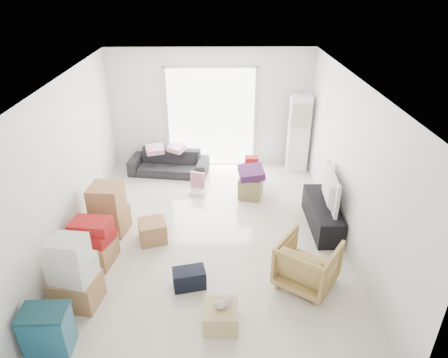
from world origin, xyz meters
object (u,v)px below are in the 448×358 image
armchair (308,261)px  ottoman (251,187)px  wood_crate (221,316)px  ac_tower (298,134)px  storage_bins (48,331)px  tv_console (322,215)px  television (324,200)px  kids_table (251,164)px  sofa (169,159)px

armchair → ottoman: 2.64m
ottoman → wood_crate: (-0.64, -3.33, -0.07)m
ac_tower → storage_bins: size_ratio=2.79×
tv_console → television: television is taller
tv_console → storage_bins: (-3.90, -2.59, 0.08)m
ac_tower → storage_bins: 6.28m
storage_bins → kids_table: size_ratio=1.06×
television → armchair: size_ratio=1.31×
armchair → tv_console: bearing=-75.9°
storage_bins → kids_table: 5.15m
sofa → ottoman: sofa is taller
ottoman → ac_tower: bearing=47.6°
ac_tower → kids_table: ac_tower is taller
television → wood_crate: size_ratio=2.35×
ac_tower → wood_crate: bearing=-111.3°
wood_crate → armchair: bearing=31.3°
sofa → television: bearing=-28.1°
ottoman → kids_table: 0.70m
sofa → ottoman: size_ratio=3.99×
wood_crate → television: bearing=50.7°
tv_console → storage_bins: size_ratio=2.30×
tv_console → sofa: bearing=143.6°
ac_tower → kids_table: 1.32m
ac_tower → ottoman: bearing=-132.4°
ac_tower → ottoman: 1.82m
sofa → tv_console: bearing=-28.1°
sofa → kids_table: 1.88m
tv_console → television: size_ratio=1.37×
sofa → armchair: (2.39, -3.67, 0.05)m
sofa → kids_table: bearing=-5.1°
television → storage_bins: 4.69m
armchair → wood_crate: bearing=66.7°
storage_bins → ottoman: (2.70, 3.68, -0.09)m
ac_tower → ottoman: (-1.15, -1.25, -0.65)m
sofa → armchair: bearing=-48.5°
kids_table → wood_crate: 4.07m
ac_tower → kids_table: (-1.08, -0.59, -0.46)m
sofa → storage_bins: size_ratio=2.81×
ac_tower → armchair: 3.88m
television → kids_table: 2.09m
tv_console → ottoman: (-1.20, 1.08, -0.02)m
armchair → sofa: bearing=-21.5°
armchair → wood_crate: 1.50m
ottoman → kids_table: size_ratio=0.75×
ottoman → television: bearing=-42.2°
television → ottoman: television is taller
kids_table → television: bearing=-57.0°
storage_bins → kids_table: storage_bins is taller
storage_bins → ottoman: bearing=53.7°
television → ottoman: size_ratio=2.37×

